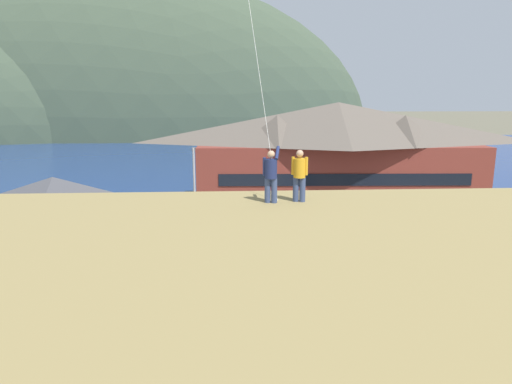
% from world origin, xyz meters
% --- Properties ---
extents(ground_plane, '(600.00, 600.00, 0.00)m').
position_xyz_m(ground_plane, '(0.00, 0.00, 0.00)').
color(ground_plane, '#66604C').
extents(parking_lot_pad, '(40.00, 20.00, 0.10)m').
position_xyz_m(parking_lot_pad, '(0.00, 5.00, 0.05)').
color(parking_lot_pad, gray).
rests_on(parking_lot_pad, ground).
extents(bay_water, '(360.00, 84.00, 0.03)m').
position_xyz_m(bay_water, '(0.00, 60.00, 0.01)').
color(bay_water, navy).
rests_on(bay_water, ground).
extents(far_hill_west_ridge, '(99.69, 59.91, 66.38)m').
position_xyz_m(far_hill_west_ridge, '(-66.08, 111.14, 0.00)').
color(far_hill_west_ridge, '#42513D').
rests_on(far_hill_west_ridge, ground).
extents(far_hill_east_peak, '(142.56, 56.30, 89.30)m').
position_xyz_m(far_hill_east_peak, '(-31.62, 112.59, 0.00)').
color(far_hill_east_peak, '#42513D').
rests_on(far_hill_east_peak, ground).
extents(harbor_lodge, '(28.93, 10.82, 10.31)m').
position_xyz_m(harbor_lodge, '(9.70, 20.85, 5.46)').
color(harbor_lodge, brown).
rests_on(harbor_lodge, ground).
extents(storage_shed_near_lot, '(7.45, 5.41, 5.34)m').
position_xyz_m(storage_shed_near_lot, '(-13.32, 8.97, 2.77)').
color(storage_shed_near_lot, '#338475').
rests_on(storage_shed_near_lot, ground).
extents(wharf_dock, '(3.20, 15.06, 0.70)m').
position_xyz_m(wharf_dock, '(0.47, 33.84, 0.35)').
color(wharf_dock, '#70604C').
rests_on(wharf_dock, ground).
extents(moored_boat_wharfside, '(2.97, 7.19, 2.16)m').
position_xyz_m(moored_boat_wharfside, '(-2.98, 33.55, 0.72)').
color(moored_boat_wharfside, '#A8A399').
rests_on(moored_boat_wharfside, ground).
extents(moored_boat_outer_mooring, '(3.16, 7.63, 2.16)m').
position_xyz_m(moored_boat_outer_mooring, '(4.00, 30.04, 0.72)').
color(moored_boat_outer_mooring, navy).
rests_on(moored_boat_outer_mooring, ground).
extents(parked_car_mid_row_center, '(4.26, 2.17, 1.82)m').
position_xyz_m(parked_car_mid_row_center, '(-9.21, 0.42, 1.06)').
color(parked_car_mid_row_center, '#B28923').
rests_on(parked_car_mid_row_center, parking_lot_pad).
extents(parked_car_front_row_red, '(4.22, 2.10, 1.82)m').
position_xyz_m(parked_car_front_row_red, '(11.72, 5.35, 1.06)').
color(parked_car_front_row_red, silver).
rests_on(parked_car_front_row_red, parking_lot_pad).
extents(parked_car_lone_by_shed, '(4.31, 2.27, 1.82)m').
position_xyz_m(parked_car_lone_by_shed, '(14.79, 0.79, 1.06)').
color(parked_car_lone_by_shed, black).
rests_on(parked_car_lone_by_shed, parking_lot_pad).
extents(parked_car_mid_row_far, '(4.28, 2.21, 1.82)m').
position_xyz_m(parked_car_mid_row_far, '(6.24, 5.77, 1.06)').
color(parked_car_mid_row_far, navy).
rests_on(parked_car_mid_row_far, parking_lot_pad).
extents(parked_car_front_row_silver, '(4.26, 2.17, 1.82)m').
position_xyz_m(parked_car_front_row_silver, '(-6.64, 7.31, 1.06)').
color(parked_car_front_row_silver, slate).
rests_on(parked_car_front_row_silver, parking_lot_pad).
extents(parking_light_pole, '(0.24, 0.78, 7.03)m').
position_xyz_m(parking_light_pole, '(-3.55, 10.56, 4.15)').
color(parking_light_pole, '#ADADB2').
rests_on(parking_light_pole, parking_lot_pad).
extents(person_kite_flyer, '(0.60, 0.62, 1.86)m').
position_xyz_m(person_kite_flyer, '(0.53, -8.31, 8.37)').
color(person_kite_flyer, '#384770').
rests_on(person_kite_flyer, grassy_hill_foreground).
extents(person_companion, '(0.54, 0.40, 1.74)m').
position_xyz_m(person_companion, '(1.49, -8.20, 8.36)').
color(person_companion, '#384770').
rests_on(person_companion, grassy_hill_foreground).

